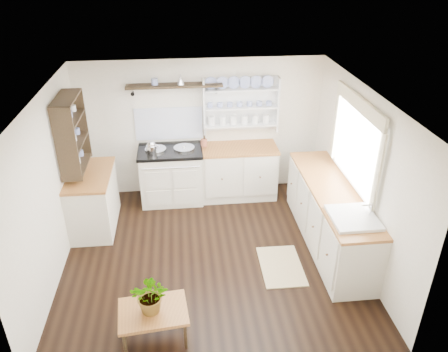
{
  "coord_description": "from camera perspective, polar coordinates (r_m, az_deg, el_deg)",
  "views": [
    {
      "loc": [
        -0.33,
        -4.9,
        3.86
      ],
      "look_at": [
        0.21,
        0.25,
        1.1
      ],
      "focal_mm": 35.0,
      "sensor_mm": 36.0,
      "label": 1
    }
  ],
  "objects": [
    {
      "name": "left_cabinets",
      "position": [
        6.86,
        -16.71,
        -2.97
      ],
      "size": [
        0.62,
        1.13,
        0.9
      ],
      "color": "beige",
      "rests_on": "floor"
    },
    {
      "name": "wall_back",
      "position": [
        7.33,
        -3.03,
        6.32
      ],
      "size": [
        4.0,
        0.02,
        2.3
      ],
      "primitive_type": "cube",
      "color": "beige",
      "rests_on": "ground"
    },
    {
      "name": "plate_rack",
      "position": [
        7.21,
        2.14,
        9.41
      ],
      "size": [
        1.2,
        0.22,
        0.9
      ],
      "color": "white",
      "rests_on": "wall_back"
    },
    {
      "name": "wall_right",
      "position": [
        6.07,
        17.31,
        0.15
      ],
      "size": [
        0.02,
        3.8,
        2.3
      ],
      "primitive_type": "cube",
      "color": "beige",
      "rests_on": "ground"
    },
    {
      "name": "floor",
      "position": [
        6.25,
        -1.72,
        -10.13
      ],
      "size": [
        4.0,
        3.8,
        0.01
      ],
      "primitive_type": "cube",
      "color": "black",
      "rests_on": "ground"
    },
    {
      "name": "potted_plant",
      "position": [
        4.79,
        -9.48,
        -15.07
      ],
      "size": [
        0.45,
        0.41,
        0.44
      ],
      "primitive_type": "imported",
      "rotation": [
        0.0,
        0.0,
        -0.17
      ],
      "color": "#3F7233",
      "rests_on": "center_table"
    },
    {
      "name": "wall_left",
      "position": [
        5.84,
        -21.86,
        -1.8
      ],
      "size": [
        0.02,
        3.8,
        2.3
      ],
      "primitive_type": "cube",
      "color": "beige",
      "rests_on": "ground"
    },
    {
      "name": "kettle",
      "position": [
        6.97,
        -9.44,
        3.72
      ],
      "size": [
        0.17,
        0.17,
        0.21
      ],
      "primitive_type": null,
      "color": "silver",
      "rests_on": "aga_cooker"
    },
    {
      "name": "high_shelf",
      "position": [
        6.95,
        -6.49,
        11.6
      ],
      "size": [
        1.5,
        0.29,
        0.16
      ],
      "color": "black",
      "rests_on": "wall_back"
    },
    {
      "name": "left_shelving",
      "position": [
        6.42,
        -19.27,
        5.36
      ],
      "size": [
        0.28,
        0.8,
        1.05
      ],
      "primitive_type": "cube",
      "color": "black",
      "rests_on": "wall_left"
    },
    {
      "name": "utensil_crock",
      "position": [
        7.19,
        -2.64,
        4.35
      ],
      "size": [
        0.1,
        0.1,
        0.12
      ],
      "primitive_type": "cylinder",
      "color": "brown",
      "rests_on": "back_cabinets"
    },
    {
      "name": "floor_rug",
      "position": [
        6.07,
        7.47,
        -11.58
      ],
      "size": [
        0.56,
        0.86,
        0.02
      ],
      "primitive_type": "cube",
      "rotation": [
        0.0,
        0.0,
        -0.01
      ],
      "color": "#A0815D",
      "rests_on": "floor"
    },
    {
      "name": "right_cabinets",
      "position": [
        6.38,
        13.61,
        -5.04
      ],
      "size": [
        0.62,
        2.43,
        0.9
      ],
      "color": "beige",
      "rests_on": "floor"
    },
    {
      "name": "ceiling",
      "position": [
        5.15,
        -2.09,
        10.41
      ],
      "size": [
        4.0,
        3.8,
        0.01
      ],
      "primitive_type": "cube",
      "color": "white",
      "rests_on": "wall_back"
    },
    {
      "name": "back_cabinets",
      "position": [
        7.39,
        1.88,
        0.67
      ],
      "size": [
        1.27,
        0.63,
        0.9
      ],
      "color": "beige",
      "rests_on": "floor"
    },
    {
      "name": "aga_cooker",
      "position": [
        7.3,
        -6.87,
        0.21
      ],
      "size": [
        1.04,
        0.72,
        0.96
      ],
      "color": "beige",
      "rests_on": "floor"
    },
    {
      "name": "center_table",
      "position": [
        4.97,
        -9.23,
        -17.32
      ],
      "size": [
        0.78,
        0.59,
        0.4
      ],
      "rotation": [
        0.0,
        0.0,
        0.09
      ],
      "color": "brown",
      "rests_on": "floor"
    },
    {
      "name": "window",
      "position": [
        6.0,
        16.89,
        4.3
      ],
      "size": [
        0.08,
        1.55,
        1.22
      ],
      "color": "white",
      "rests_on": "wall_right"
    },
    {
      "name": "belfast_sink",
      "position": [
        5.62,
        16.38,
        -6.25
      ],
      "size": [
        0.55,
        0.6,
        0.45
      ],
      "color": "white",
      "rests_on": "right_cabinets"
    }
  ]
}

